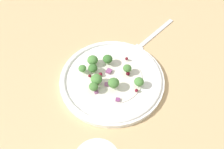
{
  "coord_description": "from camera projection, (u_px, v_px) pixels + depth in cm",
  "views": [
    {
      "loc": [
        -16.75,
        -30.7,
        50.46
      ],
      "look_at": [
        1.19,
        1.3,
        2.7
      ],
      "focal_mm": 40.34,
      "sensor_mm": 36.0,
      "label": 1
    }
  ],
  "objects": [
    {
      "name": "broccoli_floret_1",
      "position": [
        93.0,
        68.0,
        0.61
      ],
      "size": [
        2.28,
        2.28,
        2.31
      ],
      "color": "#9EC684",
      "rests_on": "plate"
    },
    {
      "name": "cranberry_5",
      "position": [
        90.0,
        76.0,
        0.61
      ],
      "size": [
        0.71,
        0.71,
        0.71
      ],
      "primitive_type": "sphere",
      "color": "maroon",
      "rests_on": "plate"
    },
    {
      "name": "cranberry_6",
      "position": [
        114.0,
        82.0,
        0.6
      ],
      "size": [
        0.84,
        0.84,
        0.84
      ],
      "primitive_type": "sphere",
      "color": "maroon",
      "rests_on": "plate"
    },
    {
      "name": "cranberry_1",
      "position": [
        136.0,
        90.0,
        0.58
      ],
      "size": [
        0.79,
        0.79,
        0.79
      ],
      "primitive_type": "sphere",
      "color": "maroon",
      "rests_on": "plate"
    },
    {
      "name": "cranberry_4",
      "position": [
        127.0,
        59.0,
        0.64
      ],
      "size": [
        0.81,
        0.81,
        0.81
      ],
      "primitive_type": "sphere",
      "color": "maroon",
      "rests_on": "plate"
    },
    {
      "name": "broccoli_floret_7",
      "position": [
        82.0,
        69.0,
        0.61
      ],
      "size": [
        1.93,
        1.93,
        1.96
      ],
      "color": "#8EB77A",
      "rests_on": "plate"
    },
    {
      "name": "onion_bit_0",
      "position": [
        108.0,
        85.0,
        0.6
      ],
      "size": [
        1.5,
        1.32,
        0.51
      ],
      "primitive_type": "cube",
      "rotation": [
        0.0,
        0.0,
        2.65
      ],
      "color": "#A35B93",
      "rests_on": "plate"
    },
    {
      "name": "onion_bit_3",
      "position": [
        118.0,
        99.0,
        0.57
      ],
      "size": [
        1.35,
        1.34,
        0.3
      ],
      "primitive_type": "cube",
      "rotation": [
        0.0,
        0.0,
        2.49
      ],
      "color": "#843D75",
      "rests_on": "plate"
    },
    {
      "name": "fork",
      "position": [
        150.0,
        37.0,
        0.71
      ],
      "size": [
        18.27,
        7.35,
        0.5
      ],
      "color": "silver",
      "rests_on": "ground_plane"
    },
    {
      "name": "ground_plane",
      "position": [
        110.0,
        89.0,
        0.62
      ],
      "size": [
        180.0,
        180.0,
        2.0
      ],
      "primitive_type": "cube",
      "color": "tan"
    },
    {
      "name": "broccoli_floret_0",
      "position": [
        93.0,
        60.0,
        0.63
      ],
      "size": [
        2.68,
        2.68,
        2.71
      ],
      "color": "#8EB77A",
      "rests_on": "plate"
    },
    {
      "name": "dressing_pool",
      "position": [
        112.0,
        78.0,
        0.61
      ],
      "size": [
        14.87,
        14.87,
        0.2
      ],
      "primitive_type": "cylinder",
      "color": "white",
      "rests_on": "plate"
    },
    {
      "name": "cranberry_2",
      "position": [
        97.0,
        83.0,
        0.6
      ],
      "size": [
        0.96,
        0.96,
        0.96
      ],
      "primitive_type": "sphere",
      "color": "maroon",
      "rests_on": "plate"
    },
    {
      "name": "cranberry_0",
      "position": [
        101.0,
        74.0,
        0.61
      ],
      "size": [
        0.9,
        0.9,
        0.9
      ],
      "primitive_type": "sphere",
      "color": "maroon",
      "rests_on": "plate"
    },
    {
      "name": "broccoli_floret_8",
      "position": [
        139.0,
        82.0,
        0.59
      ],
      "size": [
        2.3,
        2.3,
        2.33
      ],
      "color": "#8EB77A",
      "rests_on": "plate"
    },
    {
      "name": "broccoli_floret_6",
      "position": [
        97.0,
        79.0,
        0.59
      ],
      "size": [
        2.7,
        2.7,
        2.74
      ],
      "color": "#8EB77A",
      "rests_on": "plate"
    },
    {
      "name": "onion_bit_1",
      "position": [
        96.0,
        92.0,
        0.59
      ],
      "size": [
        1.14,
        1.11,
        0.32
      ],
      "primitive_type": "cube",
      "rotation": [
        0.0,
        0.0,
        2.9
      ],
      "color": "#A35B93",
      "rests_on": "plate"
    },
    {
      "name": "broccoli_floret_3",
      "position": [
        93.0,
        85.0,
        0.58
      ],
      "size": [
        2.2,
        2.2,
        2.23
      ],
      "color": "#8EB77A",
      "rests_on": "plate"
    },
    {
      "name": "onion_bit_2",
      "position": [
        109.0,
        71.0,
        0.62
      ],
      "size": [
        1.82,
        1.8,
        0.47
      ],
      "primitive_type": "cube",
      "rotation": [
        0.0,
        0.0,
        2.18
      ],
      "color": "#934C84",
      "rests_on": "plate"
    },
    {
      "name": "broccoli_floret_4",
      "position": [
        113.0,
        83.0,
        0.58
      ],
      "size": [
        2.65,
        2.65,
        2.68
      ],
      "color": "#9EC684",
      "rests_on": "plate"
    },
    {
      "name": "broccoli_floret_5",
      "position": [
        127.0,
        68.0,
        0.61
      ],
      "size": [
        2.08,
        2.08,
        2.1
      ],
      "color": "#9EC684",
      "rests_on": "plate"
    },
    {
      "name": "broccoli_floret_2",
      "position": [
        108.0,
        59.0,
        0.62
      ],
      "size": [
        2.43,
        2.43,
        2.46
      ],
      "color": "#8EB77A",
      "rests_on": "plate"
    },
    {
      "name": "plate",
      "position": [
        112.0,
        79.0,
        0.62
      ],
      "size": [
        25.63,
        25.63,
        1.7
      ],
      "color": "white",
      "rests_on": "ground_plane"
    },
    {
      "name": "cranberry_3",
      "position": [
        129.0,
        74.0,
        0.61
      ],
      "size": [
        1.0,
        1.0,
        1.0
      ],
      "primitive_type": "sphere",
      "color": "#4C0A14",
      "rests_on": "plate"
    }
  ]
}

